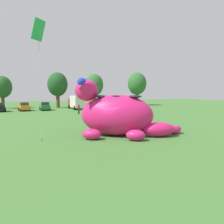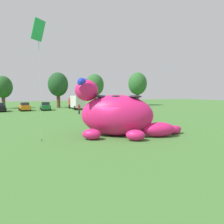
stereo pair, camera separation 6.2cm
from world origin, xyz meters
The scene contains 15 objects.
ground_plane centered at (0.00, 0.00, 0.00)m, with size 160.00×160.00×0.00m, color #427533.
giant_inflatable_creature centered at (0.54, 0.17, 1.79)m, with size 9.49×6.66×4.91m.
car_black centered at (-10.44, 29.80, 0.86)m, with size 2.06×4.16×1.72m.
car_orange centered at (-6.19, 30.09, 0.86)m, with size 2.32×4.28×1.72m.
car_green centered at (-2.20, 29.80, 0.86)m, with size 1.96×4.11×1.72m.
box_truck centered at (4.50, 29.89, 1.60)m, with size 2.52×6.46×2.95m.
tree_left centered at (-10.48, 38.71, 4.88)m, with size 4.20×4.20×7.45m.
tree_mid_left centered at (1.60, 36.52, 5.57)m, with size 4.80×4.80×8.51m.
tree_centre_left centered at (11.56, 38.34, 5.63)m, with size 4.85×4.85×8.61m.
tree_centre centered at (23.90, 36.90, 6.11)m, with size 5.26×5.26×9.34m.
spectator_near_inflatable centered at (2.24, 19.32, 0.85)m, with size 0.38×0.26×1.71m.
spectator_mid_field centered at (1.85, 12.68, 0.85)m, with size 0.38×0.26×1.71m.
spectator_by_cars centered at (4.17, 17.34, 0.85)m, with size 0.38×0.26×1.71m.
spectator_wandering centered at (8.38, 11.91, 0.85)m, with size 0.38×0.26×1.71m.
tethered_flying_kite centered at (-5.60, 0.50, 8.06)m, with size 1.13×1.13×8.92m.
Camera 2 is at (-7.02, -16.27, 3.67)m, focal length 34.22 mm.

